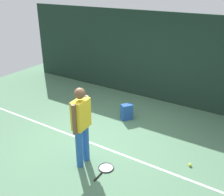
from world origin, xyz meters
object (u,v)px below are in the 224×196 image
Objects in this scene: tennis_ball_near_player at (190,165)px; backpack at (126,112)px; tennis_player at (81,122)px; tennis_racket at (105,169)px.

backpack is at bearing 153.45° from tennis_ball_near_player.
tennis_player is 2.74× the size of tennis_racket.
tennis_player is 25.76× the size of tennis_ball_near_player.
tennis_player is 3.86× the size of backpack.
tennis_racket is at bearing -144.34° from tennis_ball_near_player.
tennis_racket is at bearing -86.83° from tennis_player.
tennis_ball_near_player is (1.94, 1.09, -0.93)m from tennis_player.
backpack is 2.40m from tennis_ball_near_player.
tennis_player reaches higher than tennis_ball_near_player.
tennis_player is 1.09m from tennis_racket.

